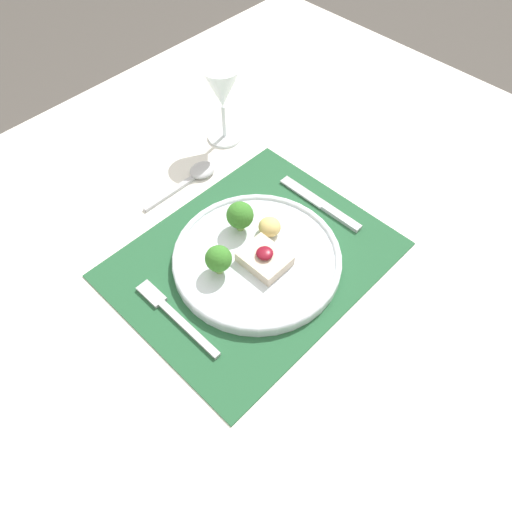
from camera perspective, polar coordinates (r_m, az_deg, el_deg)
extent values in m
plane|color=#4C4742|center=(1.51, -0.21, -17.10)|extent=(8.00, 8.00, 0.00)
cube|color=white|center=(0.88, -0.35, -1.05)|extent=(1.52, 1.24, 0.03)
cylinder|color=white|center=(1.76, 2.78, 15.40)|extent=(0.06, 0.06, 0.69)
cube|color=#235633|center=(0.86, -0.36, -0.40)|extent=(0.45, 0.36, 0.00)
cylinder|color=silver|center=(0.85, 0.00, -0.49)|extent=(0.29, 0.29, 0.02)
torus|color=silver|center=(0.84, 0.00, -0.16)|extent=(0.29, 0.29, 0.01)
cube|color=beige|center=(0.83, 0.81, -0.47)|extent=(0.06, 0.08, 0.02)
ellipsoid|color=maroon|center=(0.81, 0.82, 0.19)|extent=(0.03, 0.03, 0.01)
cylinder|color=#84B256|center=(0.88, -1.80, 3.57)|extent=(0.01, 0.01, 0.02)
sphere|color=#387A28|center=(0.86, -1.84, 4.69)|extent=(0.05, 0.05, 0.05)
cylinder|color=#84B256|center=(0.82, -4.20, -1.33)|extent=(0.01, 0.01, 0.02)
sphere|color=#387A28|center=(0.80, -4.31, -0.30)|extent=(0.04, 0.04, 0.04)
ellipsoid|color=#DBBC6B|center=(0.87, 1.57, 3.36)|extent=(0.04, 0.04, 0.03)
cube|color=#B2B2B7|center=(0.79, -7.70, -8.26)|extent=(0.01, 0.13, 0.01)
cube|color=#B2B2B7|center=(0.83, -11.85, -4.26)|extent=(0.02, 0.05, 0.01)
cube|color=#B2B2B7|center=(0.93, 9.71, 4.36)|extent=(0.02, 0.08, 0.01)
cube|color=#B2B2B7|center=(0.96, 5.41, 7.29)|extent=(0.02, 0.10, 0.00)
cube|color=#B2B2B7|center=(0.98, -9.80, 7.09)|extent=(0.12, 0.01, 0.01)
ellipsoid|color=#B2B2B7|center=(1.01, -6.17, 9.75)|extent=(0.05, 0.04, 0.02)
cylinder|color=white|center=(1.09, -3.59, 13.47)|extent=(0.07, 0.07, 0.01)
cylinder|color=white|center=(1.06, -3.70, 15.10)|extent=(0.01, 0.01, 0.07)
cone|color=white|center=(1.02, -3.95, 18.68)|extent=(0.08, 0.08, 0.09)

